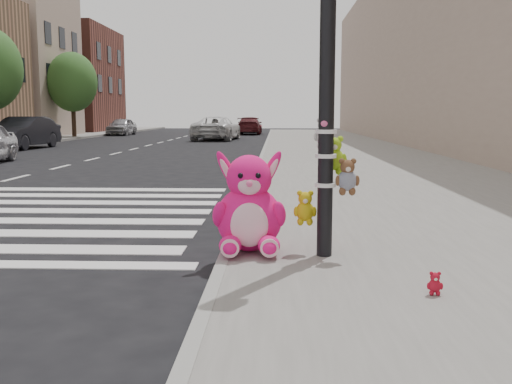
# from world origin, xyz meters

# --- Properties ---
(ground) EXTENTS (120.00, 120.00, 0.00)m
(ground) POSITION_xyz_m (0.00, 0.00, 0.00)
(ground) COLOR black
(ground) RESTS_ON ground
(sidewalk_near) EXTENTS (7.00, 80.00, 0.14)m
(sidewalk_near) POSITION_xyz_m (5.00, 10.00, 0.07)
(sidewalk_near) COLOR slate
(sidewalk_near) RESTS_ON ground
(curb_edge) EXTENTS (0.12, 80.00, 0.15)m
(curb_edge) POSITION_xyz_m (1.55, 10.00, 0.07)
(curb_edge) COLOR gray
(curb_edge) RESTS_ON ground
(bld_far_d) EXTENTS (6.00, 8.00, 10.00)m
(bld_far_d) POSITION_xyz_m (-15.50, 35.00, 5.00)
(bld_far_d) COLOR tan
(bld_far_d) RESTS_ON ground
(bld_far_e) EXTENTS (6.00, 10.00, 9.00)m
(bld_far_e) POSITION_xyz_m (-15.50, 46.00, 4.50)
(bld_far_e) COLOR brown
(bld_far_e) RESTS_ON ground
(bld_near) EXTENTS (5.00, 60.00, 10.00)m
(bld_near) POSITION_xyz_m (10.50, 20.00, 5.00)
(bld_near) COLOR tan
(bld_near) RESTS_ON ground
(signal_pole) EXTENTS (0.68, 0.50, 4.00)m
(signal_pole) POSITION_xyz_m (2.61, 1.82, 1.78)
(signal_pole) COLOR black
(signal_pole) RESTS_ON sidewalk_near
(tree_far_c) EXTENTS (3.20, 3.20, 5.44)m
(tree_far_c) POSITION_xyz_m (-11.20, 33.00, 3.65)
(tree_far_c) COLOR #382619
(tree_far_c) RESTS_ON sidewalk_far
(pink_bunny) EXTENTS (0.79, 0.84, 1.11)m
(pink_bunny) POSITION_xyz_m (1.80, 1.93, 0.59)
(pink_bunny) COLOR #FF157C
(pink_bunny) RESTS_ON sidewalk_near
(red_teddy) EXTENTS (0.14, 0.10, 0.20)m
(red_teddy) POSITION_xyz_m (3.40, 0.50, 0.24)
(red_teddy) COLOR #B31126
(red_teddy) RESTS_ON sidewalk_near
(car_dark_far) EXTENTS (1.91, 4.62, 1.49)m
(car_dark_far) POSITION_xyz_m (-9.66, 22.04, 0.74)
(car_dark_far) COLOR black
(car_dark_far) RESTS_ON ground
(car_white_near) EXTENTS (2.82, 5.36, 1.44)m
(car_white_near) POSITION_xyz_m (-1.63, 31.16, 0.72)
(car_white_near) COLOR silver
(car_white_near) RESTS_ON ground
(car_maroon_near) EXTENTS (1.90, 4.67, 1.35)m
(car_maroon_near) POSITION_xyz_m (-0.06, 41.08, 0.68)
(car_maroon_near) COLOR #4F161B
(car_maroon_near) RESTS_ON ground
(car_silver_deep) EXTENTS (1.66, 3.93, 1.33)m
(car_silver_deep) POSITION_xyz_m (-9.68, 38.95, 0.66)
(car_silver_deep) COLOR #A0A0A4
(car_silver_deep) RESTS_ON ground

